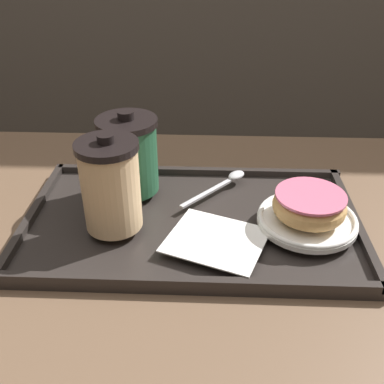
% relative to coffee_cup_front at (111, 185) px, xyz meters
% --- Properties ---
extents(cafe_table, '(0.96, 0.68, 0.72)m').
position_rel_coffee_cup_front_xyz_m(cafe_table, '(0.12, 0.04, -0.25)').
color(cafe_table, brown).
rests_on(cafe_table, ground_plane).
extents(serving_tray, '(0.52, 0.31, 0.02)m').
position_rel_coffee_cup_front_xyz_m(serving_tray, '(0.12, 0.03, -0.09)').
color(serving_tray, '#282321').
rests_on(serving_tray, cafe_table).
extents(napkin_paper, '(0.17, 0.16, 0.00)m').
position_rel_coffee_cup_front_xyz_m(napkin_paper, '(0.15, -0.03, -0.07)').
color(napkin_paper, white).
rests_on(napkin_paper, serving_tray).
extents(coffee_cup_front, '(0.09, 0.09, 0.15)m').
position_rel_coffee_cup_front_xyz_m(coffee_cup_front, '(0.00, 0.00, 0.00)').
color(coffee_cup_front, '#E0B784').
rests_on(coffee_cup_front, serving_tray).
extents(coffee_cup_rear, '(0.10, 0.10, 0.14)m').
position_rel_coffee_cup_front_xyz_m(coffee_cup_rear, '(0.01, 0.11, -0.00)').
color(coffee_cup_rear, '#235638').
rests_on(coffee_cup_rear, serving_tray).
extents(plate_with_chocolate_donut, '(0.15, 0.15, 0.01)m').
position_rel_coffee_cup_front_xyz_m(plate_with_chocolate_donut, '(0.29, 0.01, -0.06)').
color(plate_with_chocolate_donut, white).
rests_on(plate_with_chocolate_donut, serving_tray).
extents(donut_chocolate_glazed, '(0.11, 0.11, 0.04)m').
position_rel_coffee_cup_front_xyz_m(donut_chocolate_glazed, '(0.29, 0.01, -0.04)').
color(donut_chocolate_glazed, tan).
rests_on(donut_chocolate_glazed, plate_with_chocolate_donut).
extents(spoon, '(0.11, 0.12, 0.01)m').
position_rel_coffee_cup_front_xyz_m(spoon, '(0.17, 0.13, -0.06)').
color(spoon, silver).
rests_on(spoon, serving_tray).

